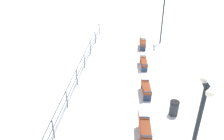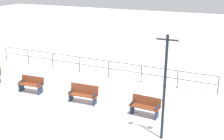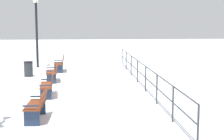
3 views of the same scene
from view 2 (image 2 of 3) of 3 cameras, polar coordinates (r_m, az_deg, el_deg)
name	(u,v)px [view 2 (image 2 of 3)]	position (r m, az deg, el deg)	size (l,w,h in m)	color
ground_plane	(57,97)	(15.28, -11.07, -5.30)	(80.00, 80.00, 0.00)	white
bench_second	(31,84)	(16.04, -16.03, -2.76)	(0.67, 1.48, 0.87)	brown
bench_third	(83,94)	(14.26, -5.82, -4.76)	(0.63, 1.57, 0.91)	brown
bench_fourth	(145,106)	(12.99, 6.70, -7.25)	(0.57, 1.40, 0.87)	brown
lamppost_middle	(166,66)	(10.36, 10.82, 0.72)	(0.25, 1.13, 4.18)	black
waterfront_railing	(94,64)	(18.12, -3.75, 1.25)	(0.05, 15.26, 1.06)	#383D42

